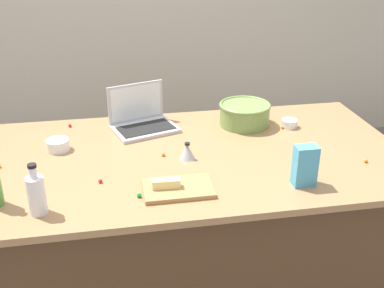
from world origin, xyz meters
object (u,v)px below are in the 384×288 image
at_px(laptop, 142,120).
at_px(ramekin_medium, 289,123).
at_px(bottle_vinegar, 36,194).
at_px(mixing_bowl_large, 245,114).
at_px(cutting_board, 178,188).
at_px(ramekin_wide, 58,145).
at_px(candy_bag, 305,166).
at_px(butter_stick_left, 166,183).
at_px(kitchen_timer, 187,151).

xyz_separation_m(laptop, ramekin_medium, (0.75, -0.12, -0.03)).
bearing_deg(laptop, bottle_vinegar, -121.17).
relative_size(mixing_bowl_large, ramekin_medium, 3.27).
xyz_separation_m(cutting_board, ramekin_wide, (-0.49, 0.46, 0.02)).
relative_size(cutting_board, candy_bag, 1.62).
height_order(laptop, ramekin_wide, laptop).
xyz_separation_m(laptop, candy_bag, (0.59, -0.69, 0.04)).
relative_size(ramekin_wide, candy_bag, 0.62).
bearing_deg(butter_stick_left, candy_bag, -4.43).
distance_m(ramekin_medium, kitchen_timer, 0.64).
height_order(cutting_board, butter_stick_left, butter_stick_left).
bearing_deg(bottle_vinegar, kitchen_timer, 29.07).
xyz_separation_m(ramekin_wide, kitchen_timer, (0.58, -0.19, 0.01)).
height_order(ramekin_medium, candy_bag, candy_bag).
xyz_separation_m(laptop, ramekin_wide, (-0.41, -0.19, -0.02)).
bearing_deg(kitchen_timer, ramekin_medium, 24.15).
bearing_deg(ramekin_wide, candy_bag, -26.62).
bearing_deg(butter_stick_left, ramekin_medium, 36.62).
distance_m(butter_stick_left, candy_bag, 0.56).
relative_size(butter_stick_left, ramekin_medium, 1.34).
xyz_separation_m(ramekin_wide, candy_bag, (1.00, -0.50, 0.06)).
xyz_separation_m(laptop, cutting_board, (0.09, -0.65, -0.04)).
relative_size(cutting_board, kitchen_timer, 3.57).
bearing_deg(ramekin_medium, laptop, 170.92).
bearing_deg(ramekin_wide, ramekin_medium, 3.47).
relative_size(cutting_board, ramekin_medium, 3.36).
xyz_separation_m(mixing_bowl_large, kitchen_timer, (-0.36, -0.33, -0.03)).
distance_m(mixing_bowl_large, bottle_vinegar, 1.17).
xyz_separation_m(mixing_bowl_large, butter_stick_left, (-0.49, -0.60, -0.03)).
distance_m(laptop, kitchen_timer, 0.42).
bearing_deg(kitchen_timer, mixing_bowl_large, 42.90).
xyz_separation_m(kitchen_timer, candy_bag, (0.42, -0.31, 0.05)).
distance_m(cutting_board, ramekin_medium, 0.85).
relative_size(bottle_vinegar, cutting_board, 0.73).
height_order(ramekin_medium, kitchen_timer, kitchen_timer).
distance_m(ramekin_wide, kitchen_timer, 0.61).
bearing_deg(cutting_board, laptop, 97.75).
bearing_deg(ramekin_wide, bottle_vinegar, -93.00).
height_order(laptop, candy_bag, laptop).
xyz_separation_m(cutting_board, ramekin_medium, (0.66, 0.53, 0.01)).
height_order(mixing_bowl_large, candy_bag, candy_bag).
bearing_deg(cutting_board, kitchen_timer, 72.77).
bearing_deg(bottle_vinegar, mixing_bowl_large, 34.80).
distance_m(butter_stick_left, kitchen_timer, 0.30).
xyz_separation_m(mixing_bowl_large, bottle_vinegar, (-0.96, -0.67, 0.02)).
relative_size(ramekin_medium, kitchen_timer, 1.06).
relative_size(laptop, mixing_bowl_large, 1.35).
bearing_deg(bottle_vinegar, laptop, 58.83).
bearing_deg(laptop, ramekin_wide, -154.87).
bearing_deg(candy_bag, kitchen_timer, 143.62).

